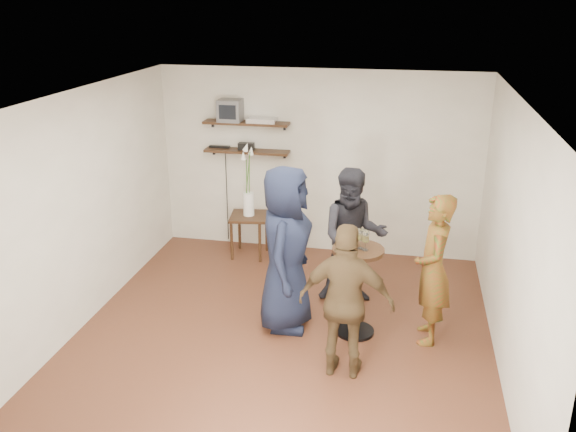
% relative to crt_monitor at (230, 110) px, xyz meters
% --- Properties ---
extents(room, '(4.58, 5.08, 2.68)m').
position_rel_crt_monitor_xyz_m(room, '(1.22, -2.38, -0.72)').
color(room, '#4E2719').
rests_on(room, ground).
extents(shelf_upper, '(1.20, 0.25, 0.04)m').
position_rel_crt_monitor_xyz_m(shelf_upper, '(0.22, 0.00, -0.17)').
color(shelf_upper, black).
rests_on(shelf_upper, room).
extents(shelf_lower, '(1.20, 0.25, 0.04)m').
position_rel_crt_monitor_xyz_m(shelf_lower, '(0.22, 0.00, -0.57)').
color(shelf_lower, black).
rests_on(shelf_lower, room).
extents(crt_monitor, '(0.32, 0.30, 0.30)m').
position_rel_crt_monitor_xyz_m(crt_monitor, '(0.00, 0.00, 0.00)').
color(crt_monitor, '#59595B').
rests_on(crt_monitor, shelf_upper).
extents(dvd_deck, '(0.40, 0.24, 0.06)m').
position_rel_crt_monitor_xyz_m(dvd_deck, '(0.45, 0.00, -0.12)').
color(dvd_deck, silver).
rests_on(dvd_deck, shelf_upper).
extents(radio, '(0.22, 0.10, 0.10)m').
position_rel_crt_monitor_xyz_m(radio, '(0.21, 0.00, -0.50)').
color(radio, black).
rests_on(radio, shelf_lower).
extents(power_strip, '(0.30, 0.05, 0.03)m').
position_rel_crt_monitor_xyz_m(power_strip, '(-0.19, 0.05, -0.54)').
color(power_strip, black).
rests_on(power_strip, shelf_lower).
extents(side_table, '(0.57, 0.57, 0.61)m').
position_rel_crt_monitor_xyz_m(side_table, '(0.31, -0.30, -1.51)').
color(side_table, black).
rests_on(side_table, room).
extents(vase_lilies, '(0.20, 0.21, 1.06)m').
position_rel_crt_monitor_xyz_m(vase_lilies, '(0.31, -0.30, -1.07)').
color(vase_lilies, white).
rests_on(vase_lilies, side_table).
extents(drinks_table, '(0.55, 0.55, 1.01)m').
position_rel_crt_monitor_xyz_m(drinks_table, '(2.00, -2.13, -1.37)').
color(drinks_table, black).
rests_on(drinks_table, room).
extents(wine_glass_fl, '(0.07, 0.07, 0.21)m').
position_rel_crt_monitor_xyz_m(wine_glass_fl, '(1.93, -2.16, -0.87)').
color(wine_glass_fl, silver).
rests_on(wine_glass_fl, drinks_table).
extents(wine_glass_fr, '(0.07, 0.07, 0.21)m').
position_rel_crt_monitor_xyz_m(wine_glass_fr, '(2.07, -2.16, -0.86)').
color(wine_glass_fr, silver).
rests_on(wine_glass_fr, drinks_table).
extents(wine_glass_bl, '(0.06, 0.06, 0.19)m').
position_rel_crt_monitor_xyz_m(wine_glass_bl, '(1.96, -2.05, -0.88)').
color(wine_glass_bl, silver).
rests_on(wine_glass_bl, drinks_table).
extents(wine_glass_br, '(0.07, 0.07, 0.22)m').
position_rel_crt_monitor_xyz_m(wine_glass_br, '(2.02, -2.12, -0.86)').
color(wine_glass_br, silver).
rests_on(wine_glass_br, drinks_table).
extents(person_plaid, '(0.42, 0.62, 1.64)m').
position_rel_crt_monitor_xyz_m(person_plaid, '(2.78, -2.09, -1.20)').
color(person_plaid, '#A72313').
rests_on(person_plaid, room).
extents(person_dark, '(0.89, 0.75, 1.66)m').
position_rel_crt_monitor_xyz_m(person_dark, '(1.87, -1.35, -1.19)').
color(person_dark, black).
rests_on(person_dark, room).
extents(person_navy, '(0.61, 0.92, 1.86)m').
position_rel_crt_monitor_xyz_m(person_navy, '(1.21, -2.11, -1.09)').
color(person_navy, black).
rests_on(person_navy, room).
extents(person_brown, '(0.93, 0.42, 1.57)m').
position_rel_crt_monitor_xyz_m(person_brown, '(1.96, -2.91, -1.23)').
color(person_brown, '#4C3820').
rests_on(person_brown, room).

